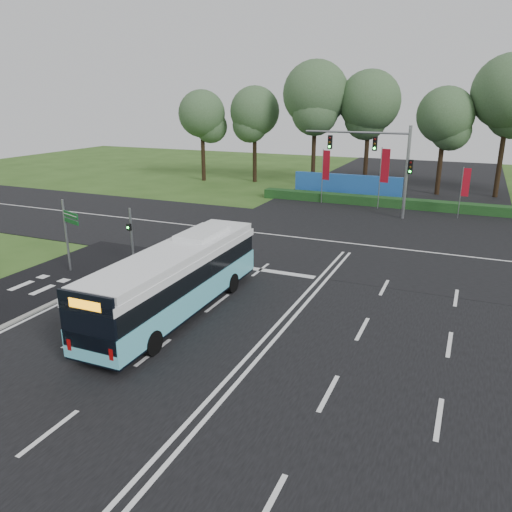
% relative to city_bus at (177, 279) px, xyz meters
% --- Properties ---
extents(ground, '(120.00, 120.00, 0.00)m').
position_rel_city_bus_xyz_m(ground, '(4.34, 1.62, -1.60)').
color(ground, '#2E501A').
rests_on(ground, ground).
extents(road_main, '(20.00, 120.00, 0.04)m').
position_rel_city_bus_xyz_m(road_main, '(4.34, 1.62, -1.58)').
color(road_main, black).
rests_on(road_main, ground).
extents(road_cross, '(120.00, 14.00, 0.05)m').
position_rel_city_bus_xyz_m(road_cross, '(4.34, 13.62, -1.57)').
color(road_cross, black).
rests_on(road_cross, ground).
extents(bike_path, '(5.00, 18.00, 0.06)m').
position_rel_city_bus_xyz_m(bike_path, '(-8.16, -1.38, -1.57)').
color(bike_path, black).
rests_on(bike_path, ground).
extents(kerb_strip, '(0.25, 18.00, 0.12)m').
position_rel_city_bus_xyz_m(kerb_strip, '(-5.76, -1.38, -1.54)').
color(kerb_strip, gray).
rests_on(kerb_strip, ground).
extents(city_bus, '(2.48, 11.07, 3.17)m').
position_rel_city_bus_xyz_m(city_bus, '(0.00, 0.00, 0.00)').
color(city_bus, '#5EC7DA').
rests_on(city_bus, ground).
extents(pedestrian_signal, '(0.30, 0.41, 3.23)m').
position_rel_city_bus_xyz_m(pedestrian_signal, '(-5.86, 4.65, 0.17)').
color(pedestrian_signal, gray).
rests_on(pedestrian_signal, ground).
extents(street_sign, '(1.45, 0.59, 3.91)m').
position_rel_city_bus_xyz_m(street_sign, '(-8.01, 2.31, 0.88)').
color(street_sign, gray).
rests_on(street_sign, ground).
extents(banner_flag_left, '(0.69, 0.19, 4.73)m').
position_rel_city_bus_xyz_m(banner_flag_left, '(-0.89, 25.34, 1.48)').
color(banner_flag_left, gray).
rests_on(banner_flag_left, ground).
extents(banner_flag_mid, '(0.75, 0.19, 5.10)m').
position_rel_city_bus_xyz_m(banner_flag_mid, '(4.17, 24.90, 1.71)').
color(banner_flag_mid, gray).
rests_on(banner_flag_mid, ground).
extents(banner_flag_right, '(0.59, 0.06, 3.98)m').
position_rel_city_bus_xyz_m(banner_flag_right, '(10.45, 23.90, 1.02)').
color(banner_flag_right, gray).
rests_on(banner_flag_right, ground).
extents(traffic_light_gantry, '(8.41, 0.28, 7.00)m').
position_rel_city_bus_xyz_m(traffic_light_gantry, '(4.54, 22.12, 3.07)').
color(traffic_light_gantry, gray).
rests_on(traffic_light_gantry, ground).
extents(hedge, '(22.00, 1.20, 0.80)m').
position_rel_city_bus_xyz_m(hedge, '(4.34, 26.12, -1.20)').
color(hedge, '#153B17').
rests_on(hedge, ground).
extents(blue_hoarding, '(10.00, 0.30, 2.20)m').
position_rel_city_bus_xyz_m(blue_hoarding, '(0.34, 28.62, -0.50)').
color(blue_hoarding, '#1F58AD').
rests_on(blue_hoarding, ground).
extents(eucalyptus_row, '(41.43, 8.03, 12.73)m').
position_rel_city_bus_xyz_m(eucalyptus_row, '(3.10, 33.84, 6.97)').
color(eucalyptus_row, black).
rests_on(eucalyptus_row, ground).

